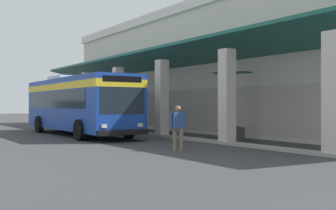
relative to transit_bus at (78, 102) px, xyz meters
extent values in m
plane|color=#38383A|center=(-1.74, 8.00, -1.85)|extent=(120.00, 120.00, 0.00)
cube|color=#9E998E|center=(0.95, 3.22, -1.79)|extent=(37.23, 0.50, 0.12)
cube|color=beige|center=(0.95, 12.92, 1.83)|extent=(31.02, 13.35, 7.37)
cube|color=silver|center=(0.95, 12.92, 5.82)|extent=(31.32, 13.65, 0.60)
cube|color=beige|center=(-11.97, 3.31, 0.17)|extent=(0.55, 0.55, 4.05)
cube|color=beige|center=(-6.80, 3.31, 0.17)|extent=(0.55, 0.55, 4.05)
cube|color=beige|center=(-1.63, 3.31, 0.17)|extent=(0.55, 0.55, 4.05)
cube|color=beige|center=(3.54, 3.31, 0.17)|extent=(0.55, 0.55, 4.05)
cube|color=beige|center=(8.71, 3.31, 0.17)|extent=(0.55, 0.55, 4.05)
cube|color=beige|center=(13.88, 3.31, 0.17)|extent=(0.55, 0.55, 4.05)
cube|color=#19594C|center=(0.95, 4.64, 2.55)|extent=(31.02, 3.16, 0.82)
cube|color=#19232D|center=(0.95, 6.28, -0.45)|extent=(26.06, 0.08, 2.40)
cube|color=#193D9E|center=(0.05, 0.00, -0.13)|extent=(11.02, 2.65, 2.75)
cube|color=yellow|center=(0.05, 0.00, 0.80)|extent=(11.04, 2.67, 0.36)
cube|color=#19232D|center=(-0.25, 0.00, 0.10)|extent=(9.26, 2.67, 0.90)
cube|color=#19232D|center=(5.52, -0.05, 0.00)|extent=(0.08, 2.24, 1.20)
cube|color=black|center=(5.53, -0.05, 0.97)|extent=(0.08, 1.94, 0.28)
cube|color=black|center=(5.65, -0.05, -1.40)|extent=(0.22, 2.45, 0.24)
cube|color=silver|center=(5.58, 0.84, -1.10)|extent=(0.06, 0.24, 0.16)
cube|color=silver|center=(5.56, -0.94, -1.10)|extent=(0.06, 0.24, 0.16)
cube|color=silver|center=(-1.45, 0.01, 1.37)|extent=(2.42, 1.81, 0.24)
cylinder|color=black|center=(3.69, 1.24, -1.35)|extent=(1.00, 0.30, 1.00)
cylinder|color=black|center=(3.67, -1.31, -1.35)|extent=(1.00, 0.30, 1.00)
cylinder|color=black|center=(-3.02, 1.30, -1.35)|extent=(1.00, 0.30, 1.00)
cylinder|color=black|center=(-3.04, -1.25, -1.35)|extent=(1.00, 0.30, 1.00)
cylinder|color=#726651|center=(9.56, 0.05, -1.45)|extent=(0.16, 0.16, 0.81)
cylinder|color=#726651|center=(9.72, 0.22, -1.45)|extent=(0.16, 0.16, 0.81)
cube|color=#334C8C|center=(9.64, 0.13, -0.74)|extent=(0.23, 0.48, 0.61)
sphere|color=#8C664C|center=(9.64, 0.13, -0.32)|extent=(0.22, 0.22, 0.22)
cylinder|color=#334C8C|center=(9.59, -0.16, -0.71)|extent=(0.09, 0.09, 0.55)
cylinder|color=#334C8C|center=(9.69, 0.42, -0.71)|extent=(0.09, 0.09, 0.55)
cube|color=#4C4742|center=(7.38, 4.85, -1.54)|extent=(0.79, 0.79, 0.62)
cylinder|color=#332319|center=(7.38, 4.85, -1.23)|extent=(0.67, 0.67, 0.02)
cylinder|color=brown|center=(7.38, 4.85, -0.05)|extent=(0.16, 0.16, 2.37)
ellipsoid|color=#195123|center=(7.74, 4.94, 1.33)|extent=(0.76, 0.38, 0.19)
ellipsoid|color=#195123|center=(7.54, 5.35, 1.38)|extent=(0.52, 1.06, 0.16)
ellipsoid|color=#195123|center=(6.97, 5.10, 1.25)|extent=(0.94, 0.67, 0.16)
ellipsoid|color=#195123|center=(6.92, 4.59, 1.37)|extent=(1.02, 0.72, 0.14)
ellipsoid|color=#195123|center=(7.49, 4.36, 1.38)|extent=(0.43, 1.03, 0.17)
camera|label=1|loc=(22.22, -8.59, -0.19)|focal=44.75mm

